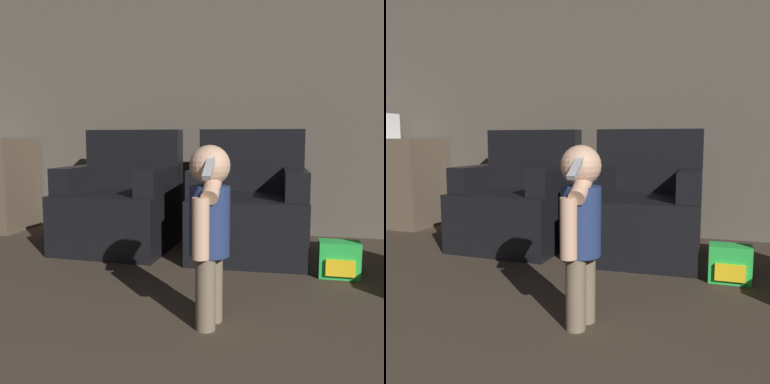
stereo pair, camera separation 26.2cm
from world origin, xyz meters
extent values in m
cube|color=#51493F|center=(0.00, 4.50, 1.30)|extent=(8.40, 0.05, 2.60)
cube|color=black|center=(-0.74, 3.71, 0.23)|extent=(0.86, 0.87, 0.46)
cube|color=black|center=(-0.73, 4.05, 0.70)|extent=(0.84, 0.19, 0.50)
cube|color=black|center=(-1.08, 3.72, 0.56)|extent=(0.18, 0.68, 0.20)
cube|color=black|center=(-0.41, 3.69, 0.56)|extent=(0.18, 0.68, 0.20)
cube|color=black|center=(0.29, 3.71, 0.23)|extent=(0.86, 0.86, 0.46)
cube|color=black|center=(0.28, 4.05, 0.70)|extent=(0.84, 0.19, 0.50)
cube|color=black|center=(-0.05, 3.70, 0.56)|extent=(0.18, 0.68, 0.20)
cube|color=black|center=(0.63, 3.72, 0.56)|extent=(0.18, 0.68, 0.20)
cylinder|color=brown|center=(0.23, 2.48, 0.17)|extent=(0.09, 0.09, 0.34)
cylinder|color=brown|center=(0.21, 2.38, 0.17)|extent=(0.09, 0.09, 0.34)
cylinder|color=navy|center=(0.22, 2.43, 0.50)|extent=(0.19, 0.19, 0.32)
sphere|color=tan|center=(0.22, 2.43, 0.75)|extent=(0.19, 0.19, 0.19)
cylinder|color=tan|center=(0.20, 2.31, 0.49)|extent=(0.08, 0.08, 0.27)
cylinder|color=tan|center=(0.24, 2.42, 0.69)|extent=(0.08, 0.27, 0.20)
cube|color=#99999E|center=(0.24, 2.31, 0.76)|extent=(0.04, 0.16, 0.10)
cube|color=green|center=(0.90, 3.31, 0.12)|extent=(0.25, 0.15, 0.23)
cube|color=yellow|center=(0.90, 3.22, 0.08)|extent=(0.18, 0.02, 0.10)
camera|label=1|loc=(0.56, 0.52, 0.87)|focal=40.00mm
camera|label=2|loc=(0.81, 0.59, 0.87)|focal=40.00mm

